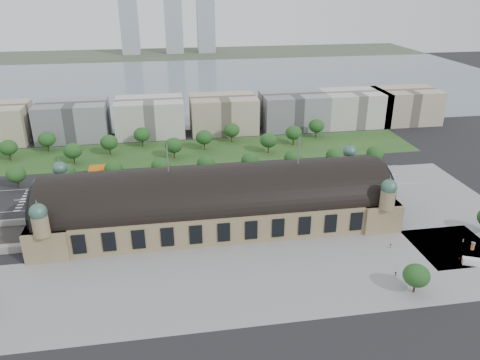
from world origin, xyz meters
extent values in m
plane|color=black|center=(0.00, 0.00, 0.00)|extent=(900.00, 900.00, 0.00)
cube|color=#95815C|center=(0.00, 0.00, 6.00)|extent=(150.00, 40.00, 12.00)
cube|color=#95815C|center=(-67.00, 0.00, 6.00)|extent=(16.00, 43.00, 12.00)
cube|color=#95815C|center=(67.00, 0.00, 6.00)|extent=(16.00, 43.00, 12.00)
cylinder|color=black|center=(0.00, 0.00, 12.00)|extent=(144.00, 37.60, 37.60)
cylinder|color=black|center=(-73.00, 0.00, 14.00)|extent=(1.20, 32.00, 32.00)
cylinder|color=black|center=(73.00, 0.00, 14.00)|extent=(1.20, 32.00, 32.00)
cylinder|color=#95815C|center=(-67.00, 21.00, 16.00)|extent=(6.00, 6.00, 8.00)
sphere|color=#3F665A|center=(-67.00, 21.00, 21.50)|extent=(6.40, 6.40, 6.40)
cone|color=#3F665A|center=(-67.00, 21.00, 25.50)|extent=(1.00, 1.00, 2.50)
cylinder|color=#95815C|center=(67.00, 21.00, 16.00)|extent=(6.00, 6.00, 8.00)
sphere|color=#3F665A|center=(67.00, 21.00, 21.50)|extent=(6.40, 6.40, 6.40)
cone|color=#3F665A|center=(67.00, 21.00, 25.50)|extent=(1.00, 1.00, 2.50)
cylinder|color=#95815C|center=(-67.00, -21.00, 16.00)|extent=(6.00, 6.00, 8.00)
sphere|color=#3F665A|center=(-67.00, -21.00, 21.50)|extent=(6.40, 6.40, 6.40)
cone|color=#3F665A|center=(-67.00, -21.00, 25.50)|extent=(1.00, 1.00, 2.50)
cylinder|color=#95815C|center=(67.00, -21.00, 16.00)|extent=(6.00, 6.00, 8.00)
sphere|color=#3F665A|center=(67.00, -21.00, 21.50)|extent=(6.40, 6.40, 6.40)
cone|color=#3F665A|center=(67.00, -21.00, 25.50)|extent=(1.00, 1.00, 2.50)
cylinder|color=#59595B|center=(-20.00, 0.00, 31.50)|extent=(0.50, 0.50, 12.00)
cylinder|color=#59595B|center=(35.00, 0.00, 31.50)|extent=(0.50, 0.50, 12.00)
cube|color=gray|center=(10.00, -44.00, 0.00)|extent=(190.00, 48.00, 0.12)
cube|color=gray|center=(103.00, 0.00, 0.00)|extent=(56.00, 100.00, 0.12)
cube|color=black|center=(-20.00, 38.00, 0.00)|extent=(260.00, 26.00, 0.10)
cube|color=#244C1E|center=(-15.00, 93.00, 0.00)|extent=(300.00, 45.00, 0.10)
cube|color=#CF5C0C|center=(-55.00, 62.00, 4.70)|extent=(14.00, 9.00, 0.70)
cube|color=#59595B|center=(-53.00, 68.00, 1.60)|extent=(7.00, 5.00, 3.20)
cylinder|color=#59595B|center=(-60.50, 65.20, 2.20)|extent=(0.50, 0.50, 4.40)
cylinder|color=#59595B|center=(-49.50, 65.20, 2.20)|extent=(0.50, 0.50, 4.40)
cylinder|color=#59595B|center=(-60.50, 58.80, 2.20)|extent=(0.50, 0.50, 4.40)
cylinder|color=#59595B|center=(-49.50, 58.80, 2.20)|extent=(0.50, 0.50, 4.40)
cube|color=slate|center=(0.00, 298.00, 0.00)|extent=(700.00, 320.00, 0.08)
cube|color=#44513D|center=(0.00, 498.00, 0.00)|extent=(700.00, 120.00, 0.14)
cube|color=#9EA8B2|center=(-60.00, 508.00, 40.00)|extent=(24.00, 24.00, 80.00)
cube|color=#9EA8B2|center=(0.00, 508.00, 42.50)|extent=(24.00, 24.00, 85.00)
cube|color=#9EA8B2|center=(45.00, 508.00, 37.50)|extent=(24.00, 24.00, 75.00)
cube|color=gray|center=(-80.00, 133.00, 12.00)|extent=(45.00, 32.00, 24.00)
cube|color=beige|center=(-30.00, 133.00, 12.00)|extent=(45.00, 32.00, 24.00)
cube|color=#B9AB91|center=(20.00, 133.00, 12.00)|extent=(45.00, 32.00, 24.00)
cube|color=gray|center=(70.00, 133.00, 12.00)|extent=(45.00, 32.00, 24.00)
cube|color=beige|center=(115.00, 133.00, 12.00)|extent=(45.00, 32.00, 24.00)
cube|color=#B9AB91|center=(155.00, 133.00, 12.00)|extent=(45.00, 32.00, 24.00)
cylinder|color=#2D2116|center=(-96.00, 53.00, 2.16)|extent=(0.70, 0.70, 4.32)
ellipsoid|color=#174217|center=(-96.00, 53.00, 7.44)|extent=(9.60, 9.60, 8.16)
cylinder|color=#2D2116|center=(-72.00, 53.00, 2.16)|extent=(0.70, 0.70, 4.32)
ellipsoid|color=#174217|center=(-72.00, 53.00, 7.44)|extent=(9.60, 9.60, 8.16)
cylinder|color=#2D2116|center=(-48.00, 53.00, 2.16)|extent=(0.70, 0.70, 4.32)
ellipsoid|color=#174217|center=(-48.00, 53.00, 7.44)|extent=(9.60, 9.60, 8.16)
cylinder|color=#2D2116|center=(-24.00, 53.00, 2.16)|extent=(0.70, 0.70, 4.32)
ellipsoid|color=#174217|center=(-24.00, 53.00, 7.44)|extent=(9.60, 9.60, 8.16)
cylinder|color=#2D2116|center=(0.00, 53.00, 2.16)|extent=(0.70, 0.70, 4.32)
ellipsoid|color=#174217|center=(0.00, 53.00, 7.44)|extent=(9.60, 9.60, 8.16)
cylinder|color=#2D2116|center=(24.00, 53.00, 2.16)|extent=(0.70, 0.70, 4.32)
ellipsoid|color=#174217|center=(24.00, 53.00, 7.44)|extent=(9.60, 9.60, 8.16)
cylinder|color=#2D2116|center=(48.00, 53.00, 2.16)|extent=(0.70, 0.70, 4.32)
ellipsoid|color=#174217|center=(48.00, 53.00, 7.44)|extent=(9.60, 9.60, 8.16)
cylinder|color=#2D2116|center=(72.00, 53.00, 2.16)|extent=(0.70, 0.70, 4.32)
ellipsoid|color=#174217|center=(72.00, 53.00, 7.44)|extent=(9.60, 9.60, 8.16)
cylinder|color=#2D2116|center=(96.00, 53.00, 2.16)|extent=(0.70, 0.70, 4.32)
ellipsoid|color=#174217|center=(96.00, 53.00, 7.44)|extent=(9.60, 9.60, 8.16)
cylinder|color=#2D2116|center=(-111.00, 95.00, 2.34)|extent=(0.70, 0.70, 4.68)
ellipsoid|color=#174217|center=(-111.00, 95.00, 8.06)|extent=(10.40, 10.40, 8.84)
cylinder|color=#2D2116|center=(-92.00, 107.00, 2.34)|extent=(0.70, 0.70, 4.68)
ellipsoid|color=#174217|center=(-92.00, 107.00, 8.06)|extent=(10.40, 10.40, 8.84)
cylinder|color=#2D2116|center=(-73.00, 83.00, 2.34)|extent=(0.70, 0.70, 4.68)
ellipsoid|color=#174217|center=(-73.00, 83.00, 8.06)|extent=(10.40, 10.40, 8.84)
cylinder|color=#2D2116|center=(-54.00, 95.00, 2.34)|extent=(0.70, 0.70, 4.68)
ellipsoid|color=#174217|center=(-54.00, 95.00, 8.06)|extent=(10.40, 10.40, 8.84)
cylinder|color=#2D2116|center=(-35.00, 107.00, 2.34)|extent=(0.70, 0.70, 4.68)
ellipsoid|color=#174217|center=(-35.00, 107.00, 8.06)|extent=(10.40, 10.40, 8.84)
cylinder|color=#2D2116|center=(-16.00, 83.00, 2.34)|extent=(0.70, 0.70, 4.68)
ellipsoid|color=#174217|center=(-16.00, 83.00, 8.06)|extent=(10.40, 10.40, 8.84)
cylinder|color=#2D2116|center=(3.00, 95.00, 2.34)|extent=(0.70, 0.70, 4.68)
ellipsoid|color=#174217|center=(3.00, 95.00, 8.06)|extent=(10.40, 10.40, 8.84)
cylinder|color=#2D2116|center=(22.00, 107.00, 2.34)|extent=(0.70, 0.70, 4.68)
ellipsoid|color=#174217|center=(22.00, 107.00, 8.06)|extent=(10.40, 10.40, 8.84)
cylinder|color=#2D2116|center=(41.00, 83.00, 2.34)|extent=(0.70, 0.70, 4.68)
ellipsoid|color=#174217|center=(41.00, 83.00, 8.06)|extent=(10.40, 10.40, 8.84)
cylinder|color=#2D2116|center=(60.00, 95.00, 2.34)|extent=(0.70, 0.70, 4.68)
ellipsoid|color=#174217|center=(60.00, 95.00, 8.06)|extent=(10.40, 10.40, 8.84)
cylinder|color=#2D2116|center=(79.00, 107.00, 2.34)|extent=(0.70, 0.70, 4.68)
ellipsoid|color=#174217|center=(79.00, 107.00, 8.06)|extent=(10.40, 10.40, 8.84)
cylinder|color=#2D2116|center=(60.00, -60.00, 1.98)|extent=(0.70, 0.70, 3.96)
ellipsoid|color=#174217|center=(60.00, -60.00, 6.82)|extent=(9.00, 9.00, 7.65)
imported|color=#979B9F|center=(-80.53, 46.18, 0.71)|extent=(4.43, 1.80, 1.43)
imported|color=black|center=(-63.50, 35.08, 0.83)|extent=(6.14, 3.17, 1.65)
imported|color=maroon|center=(-38.37, 40.19, 0.83)|extent=(5.88, 2.82, 1.65)
imported|color=#171842|center=(-4.22, 27.92, 0.65)|extent=(3.84, 1.58, 1.30)
imported|color=silver|center=(59.38, 32.23, 0.71)|extent=(5.31, 2.81, 1.42)
imported|color=black|center=(-80.00, 25.00, 0.77)|extent=(4.85, 3.80, 1.54)
imported|color=maroon|center=(-71.71, 22.86, 0.80)|extent=(6.28, 5.21, 1.59)
imported|color=#181742|center=(-71.64, 25.00, 0.75)|extent=(5.40, 4.86, 1.51)
imported|color=#525559|center=(-47.57, 21.00, 0.68)|extent=(4.29, 3.27, 1.36)
imported|color=silver|center=(-57.62, 22.34, 0.65)|extent=(4.19, 2.80, 1.31)
imported|color=gray|center=(-42.90, 21.00, 0.81)|extent=(6.41, 4.95, 1.62)
imported|color=black|center=(-32.77, 21.00, 0.66)|extent=(4.91, 3.75, 1.33)
imported|color=#C0461E|center=(-22.59, 27.00, 1.58)|extent=(11.47, 3.45, 3.15)
imported|color=white|center=(24.77, 30.49, 1.74)|extent=(12.64, 3.65, 3.48)
imported|color=#B9B2AB|center=(29.22, 27.28, 1.47)|extent=(10.71, 3.11, 2.95)
cube|color=white|center=(89.38, -47.94, 1.32)|extent=(6.56, 4.72, 2.64)
cube|color=white|center=(87.34, -47.02, 0.91)|extent=(2.40, 2.70, 1.83)
cylinder|color=#D7353B|center=(96.36, -38.49, 1.49)|extent=(1.39, 1.39, 2.98)
cylinder|color=#59595B|center=(96.36, -38.49, 3.08)|extent=(1.69, 1.69, 0.25)
imported|color=gray|center=(65.08, -32.12, 0.99)|extent=(1.09, 0.83, 1.98)
imported|color=gray|center=(86.66, -44.90, 0.89)|extent=(1.15, 0.85, 1.78)
imported|color=gray|center=(58.02, -50.50, 0.96)|extent=(1.28, 1.23, 1.92)
imported|color=gray|center=(96.26, -32.57, 0.78)|extent=(0.44, 0.76, 1.56)
camera|label=1|loc=(-19.84, -179.62, 98.78)|focal=35.00mm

